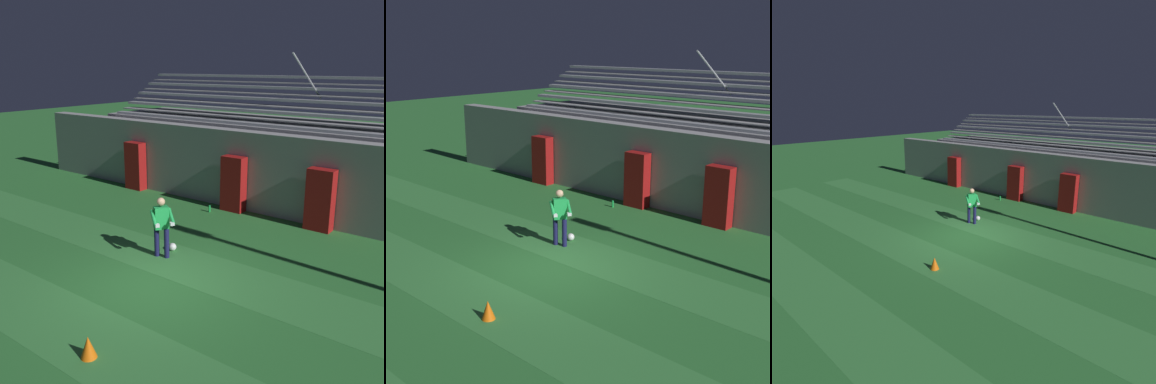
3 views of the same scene
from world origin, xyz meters
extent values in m
plane|color=#286B2D|center=(0.00, 0.00, 0.00)|extent=(80.00, 80.00, 0.00)
cube|color=#337A38|center=(0.00, -2.31, 0.00)|extent=(28.00, 1.84, 0.01)
cube|color=#337A38|center=(0.00, 1.37, 0.00)|extent=(28.00, 1.84, 0.01)
cube|color=gray|center=(0.00, 6.50, 1.40)|extent=(24.00, 0.60, 2.80)
cube|color=maroon|center=(-1.59, 5.95, 0.98)|extent=(0.84, 0.44, 1.96)
cube|color=maroon|center=(1.59, 5.95, 0.98)|extent=(0.84, 0.44, 1.96)
cube|color=maroon|center=(-6.40, 5.95, 0.98)|extent=(0.84, 0.44, 1.96)
cube|color=gray|center=(0.00, 8.85, 1.45)|extent=(18.00, 3.90, 2.90)
cube|color=#A8AAB2|center=(0.00, 7.25, 2.95)|extent=(17.10, 0.36, 0.10)
cube|color=gray|center=(0.00, 7.05, 2.72)|extent=(17.10, 0.60, 0.04)
cube|color=#A8AAB2|center=(0.00, 7.95, 3.35)|extent=(17.10, 0.36, 0.10)
cube|color=gray|center=(0.00, 7.75, 3.12)|extent=(17.10, 0.60, 0.04)
cube|color=#A8AAB2|center=(0.00, 8.65, 3.75)|extent=(17.10, 0.36, 0.10)
cube|color=gray|center=(0.00, 8.45, 3.52)|extent=(17.10, 0.60, 0.04)
cube|color=#A8AAB2|center=(0.00, 9.35, 4.15)|extent=(17.10, 0.36, 0.10)
cube|color=gray|center=(0.00, 9.15, 3.92)|extent=(17.10, 0.60, 0.04)
cube|color=#A8AAB2|center=(0.00, 10.05, 4.55)|extent=(17.10, 0.36, 0.10)
cube|color=gray|center=(0.00, 9.85, 4.32)|extent=(17.10, 0.60, 0.04)
cylinder|color=#A8AAB2|center=(-0.15, 8.40, 4.60)|extent=(0.06, 2.63, 1.65)
cylinder|color=#19194C|center=(-0.80, 1.41, 0.41)|extent=(0.19, 0.19, 0.82)
cylinder|color=#19194C|center=(-1.09, 1.34, 0.41)|extent=(0.19, 0.19, 0.82)
cube|color=green|center=(-0.95, 1.38, 1.12)|extent=(0.41, 0.45, 0.60)
sphere|color=tan|center=(-0.95, 1.38, 1.56)|extent=(0.22, 0.22, 0.22)
cylinder|color=green|center=(-0.70, 1.50, 1.17)|extent=(0.45, 0.34, 0.37)
cylinder|color=green|center=(-0.96, 1.10, 1.17)|extent=(0.45, 0.34, 0.37)
cube|color=silver|center=(-0.55, 1.36, 1.04)|extent=(0.15, 0.15, 0.08)
cube|color=silver|center=(-0.77, 1.02, 1.04)|extent=(0.15, 0.15, 0.08)
sphere|color=white|center=(-0.99, 1.87, 0.11)|extent=(0.22, 0.22, 0.22)
cone|color=orange|center=(0.91, -2.70, 0.21)|extent=(0.30, 0.30, 0.42)
cylinder|color=green|center=(-2.15, 5.30, 0.12)|extent=(0.07, 0.07, 0.24)
camera|label=1|loc=(6.57, -7.04, 5.03)|focal=42.00mm
camera|label=2|loc=(9.20, -8.95, 5.69)|focal=50.00mm
camera|label=3|loc=(8.11, -9.26, 5.33)|focal=30.00mm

